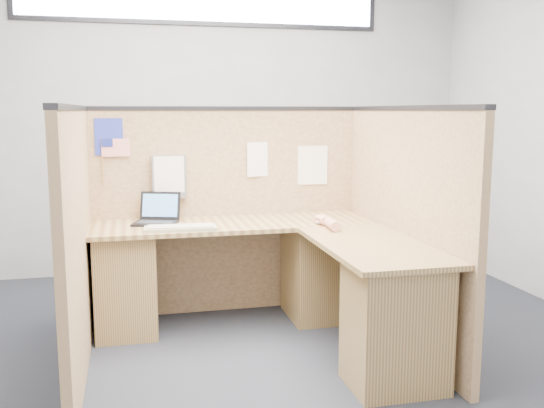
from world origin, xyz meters
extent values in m
plane|color=black|center=(0.00, 0.00, 0.00)|extent=(5.00, 5.00, 0.00)
plane|color=#989B9D|center=(0.00, 2.25, 1.40)|extent=(5.00, 0.00, 5.00)
plane|color=#989B9D|center=(0.00, -2.25, 1.40)|extent=(5.00, 0.00, 5.00)
cube|color=#232328|center=(0.00, 2.24, 2.45)|extent=(3.30, 0.02, 0.38)
cube|color=white|center=(0.00, 2.22, 2.45)|extent=(3.20, 0.01, 0.30)
cube|color=brown|center=(0.00, 1.00, 0.75)|extent=(2.05, 0.05, 1.50)
cube|color=#232328|center=(0.00, 1.00, 1.51)|extent=(2.05, 0.06, 0.03)
cube|color=brown|center=(-1.00, 0.10, 0.75)|extent=(0.05, 1.80, 1.50)
cube|color=#232328|center=(-1.00, 0.10, 1.51)|extent=(0.06, 1.80, 0.03)
cube|color=brown|center=(1.00, 0.10, 0.75)|extent=(0.05, 1.80, 1.50)
cube|color=#232328|center=(1.00, 0.10, 1.51)|extent=(0.06, 1.80, 0.03)
cube|color=brown|center=(0.00, 0.68, 0.71)|extent=(1.95, 0.60, 0.03)
cube|color=brown|center=(0.68, -0.20, 0.71)|extent=(0.60, 1.15, 0.03)
cube|color=brown|center=(-0.75, 0.68, 0.35)|extent=(0.40, 0.50, 0.70)
cube|color=brown|center=(0.60, 0.68, 0.35)|extent=(0.40, 0.50, 0.70)
cube|color=brown|center=(0.68, -0.52, 0.35)|extent=(0.50, 0.40, 0.70)
cube|color=black|center=(-0.54, 0.72, 0.74)|extent=(0.34, 0.29, 0.02)
cube|color=black|center=(-0.54, 0.86, 0.84)|extent=(0.29, 0.15, 0.19)
cube|color=teal|center=(-0.54, 0.85, 0.84)|extent=(0.25, 0.12, 0.15)
cube|color=gray|center=(-0.39, 0.48, 0.74)|extent=(0.47, 0.19, 0.02)
cube|color=silver|center=(-0.39, 0.48, 0.76)|extent=(0.43, 0.15, 0.01)
ellipsoid|color=silver|center=(0.57, 0.48, 0.75)|extent=(0.11, 0.08, 0.04)
ellipsoid|color=tan|center=(0.57, 0.47, 0.77)|extent=(0.08, 0.10, 0.05)
cylinder|color=tan|center=(0.58, 0.43, 0.76)|extent=(0.06, 0.05, 0.06)
cylinder|color=tan|center=(0.58, 0.29, 0.76)|extent=(0.09, 0.24, 0.07)
cube|color=#222E9C|center=(-0.83, 0.97, 1.32)|extent=(0.19, 0.01, 0.26)
cylinder|color=olive|center=(-0.88, 0.96, 1.14)|extent=(0.01, 0.01, 0.33)
cube|color=red|center=(-0.78, 0.96, 1.24)|extent=(0.19, 0.00, 0.12)
cube|color=navy|center=(-0.84, 0.95, 1.28)|extent=(0.08, 0.00, 0.06)
cube|color=slate|center=(-0.42, 0.94, 1.03)|extent=(0.24, 0.05, 0.31)
cube|color=white|center=(-0.42, 0.92, 1.05)|extent=(0.21, 0.01, 0.26)
cube|color=white|center=(0.25, 0.97, 1.14)|extent=(0.20, 0.03, 0.25)
cube|color=white|center=(0.66, 0.97, 1.09)|extent=(0.23, 0.01, 0.29)
camera|label=1|loc=(-0.70, -3.42, 1.50)|focal=40.00mm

